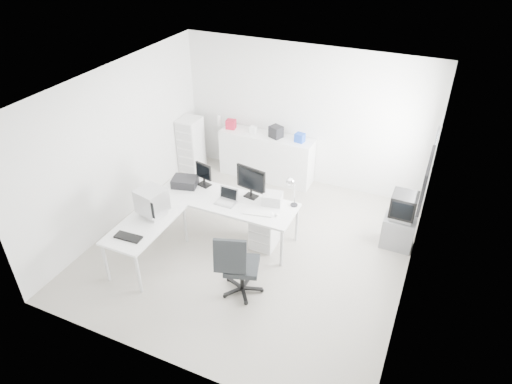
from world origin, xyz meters
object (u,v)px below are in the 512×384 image
at_px(sideboard, 266,157).
at_px(filing_cabinet, 191,145).
at_px(laptop, 226,198).
at_px(tv_cabinet, 398,232).
at_px(crt_monitor, 152,204).
at_px(main_desk, 227,218).
at_px(laser_printer, 272,198).
at_px(crt_tv, 403,207).
at_px(lcd_monitor_large, 251,182).
at_px(inkjet_printer, 185,182).
at_px(side_desk, 148,242).
at_px(office_chair, 242,263).
at_px(drawer_pedestal, 265,230).
at_px(lcd_monitor_small, 204,175).

relative_size(sideboard, filing_cabinet, 1.66).
distance_m(laptop, tv_cabinet, 2.94).
bearing_deg(crt_monitor, tv_cabinet, 38.36).
xyz_separation_m(main_desk, tv_cabinet, (2.74, 0.94, -0.10)).
height_order(laser_printer, crt_tv, crt_tv).
relative_size(main_desk, laser_printer, 7.67).
bearing_deg(main_desk, lcd_monitor_large, 35.54).
xyz_separation_m(inkjet_printer, sideboard, (0.70, 2.00, -0.34)).
bearing_deg(crt_tv, side_desk, -150.43).
bearing_deg(office_chair, filing_cabinet, 113.83).
relative_size(tv_cabinet, filing_cabinet, 0.48).
height_order(drawer_pedestal, crt_tv, crt_tv).
height_order(tv_cabinet, sideboard, sideboard).
xyz_separation_m(lcd_monitor_large, office_chair, (0.48, -1.36, -0.49)).
distance_m(lcd_monitor_large, laptop, 0.50).
bearing_deg(laptop, laser_printer, 26.05).
relative_size(laser_printer, office_chair, 0.29).
height_order(crt_monitor, filing_cabinet, filing_cabinet).
relative_size(main_desk, lcd_monitor_large, 4.20).
relative_size(laptop, office_chair, 0.28).
bearing_deg(lcd_monitor_large, drawer_pedestal, -19.49).
height_order(side_desk, inkjet_printer, inkjet_printer).
bearing_deg(lcd_monitor_large, crt_monitor, -127.24).
distance_m(inkjet_printer, lcd_monitor_small, 0.36).
height_order(crt_monitor, crt_tv, crt_monitor).
distance_m(tv_cabinet, sideboard, 3.13).
distance_m(lcd_monitor_small, office_chair, 1.98).
bearing_deg(lcd_monitor_small, laptop, -15.43).
bearing_deg(sideboard, lcd_monitor_small, -102.05).
relative_size(tv_cabinet, sideboard, 0.29).
xyz_separation_m(inkjet_printer, filing_cabinet, (-0.91, 1.68, -0.24)).
bearing_deg(main_desk, filing_cabinet, 134.67).
bearing_deg(office_chair, laser_printer, 75.26).
height_order(laptop, filing_cabinet, filing_cabinet).
bearing_deg(tv_cabinet, laser_printer, -160.17).
bearing_deg(office_chair, sideboard, 88.99).
bearing_deg(side_desk, lcd_monitor_large, 48.37).
xyz_separation_m(side_desk, drawer_pedestal, (1.55, 1.15, -0.08)).
xyz_separation_m(laptop, filing_cabinet, (-1.81, 1.88, -0.26)).
relative_size(main_desk, laptop, 7.86).
relative_size(lcd_monitor_large, office_chair, 0.52).
distance_m(lcd_monitor_large, filing_cabinet, 2.64).
bearing_deg(lcd_monitor_small, side_desk, -87.70).
height_order(lcd_monitor_small, office_chair, lcd_monitor_small).
bearing_deg(laser_printer, laptop, -166.27).
distance_m(lcd_monitor_small, lcd_monitor_large, 0.90).
bearing_deg(inkjet_printer, sideboard, 56.20).
bearing_deg(laser_printer, tv_cabinet, 8.99).
bearing_deg(sideboard, office_chair, -73.03).
bearing_deg(side_desk, laser_printer, 39.52).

